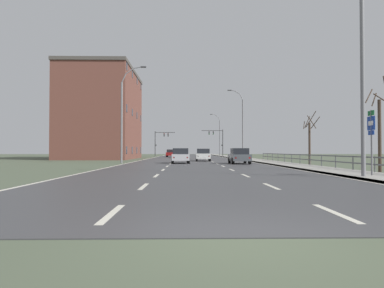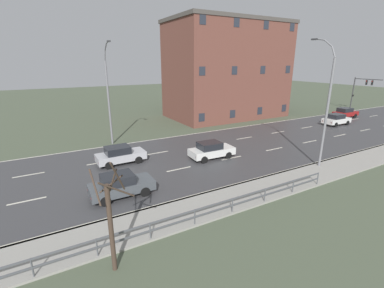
{
  "view_description": "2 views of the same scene",
  "coord_description": "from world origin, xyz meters",
  "px_view_note": "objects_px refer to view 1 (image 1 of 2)",
  "views": [
    {
      "loc": [
        -0.8,
        -5.16,
        1.33
      ],
      "look_at": [
        0.22,
        49.65,
        2.39
      ],
      "focal_mm": 32.12,
      "sensor_mm": 36.0,
      "label": 1
    },
    {
      "loc": [
        20.71,
        25.39,
        8.53
      ],
      "look_at": [
        0.0,
        36.95,
        1.18
      ],
      "focal_mm": 25.02,
      "sensor_mm": 36.0,
      "label": 2
    }
  ],
  "objects_px": {
    "street_lamp_distant": "(219,135)",
    "car_far_right": "(171,153)",
    "highway_sign": "(371,134)",
    "car_distant": "(239,156)",
    "street_lamp_foreground": "(360,61)",
    "car_mid_centre": "(183,153)",
    "car_near_right": "(180,156)",
    "street_lamp_midground": "(242,125)",
    "street_lamp_left_bank": "(123,116)",
    "traffic_signal_right": "(218,138)",
    "traffic_signal_left": "(160,139)",
    "car_near_left": "(203,155)",
    "brick_building": "(103,115)"
  },
  "relations": [
    {
      "from": "car_near_left",
      "to": "car_near_right",
      "type": "height_order",
      "value": "same"
    },
    {
      "from": "street_lamp_midground",
      "to": "car_distant",
      "type": "height_order",
      "value": "street_lamp_midground"
    },
    {
      "from": "street_lamp_distant",
      "to": "brick_building",
      "type": "distance_m",
      "value": 35.44
    },
    {
      "from": "traffic_signal_right",
      "to": "brick_building",
      "type": "height_order",
      "value": "brick_building"
    },
    {
      "from": "street_lamp_distant",
      "to": "street_lamp_left_bank",
      "type": "bearing_deg",
      "value": -107.3
    },
    {
      "from": "highway_sign",
      "to": "brick_building",
      "type": "bearing_deg",
      "value": 119.91
    },
    {
      "from": "street_lamp_midground",
      "to": "car_near_left",
      "type": "bearing_deg",
      "value": -131.58
    },
    {
      "from": "street_lamp_distant",
      "to": "car_far_right",
      "type": "xyz_separation_m",
      "value": [
        -11.32,
        -12.28,
        -4.28
      ]
    },
    {
      "from": "street_lamp_left_bank",
      "to": "car_mid_centre",
      "type": "xyz_separation_m",
      "value": [
        6.02,
        29.41,
        -4.25
      ]
    },
    {
      "from": "street_lamp_midground",
      "to": "highway_sign",
      "type": "relative_size",
      "value": 3.09
    },
    {
      "from": "street_lamp_foreground",
      "to": "street_lamp_left_bank",
      "type": "bearing_deg",
      "value": 126.07
    },
    {
      "from": "car_far_right",
      "to": "car_near_right",
      "type": "distance_m",
      "value": 36.28
    },
    {
      "from": "street_lamp_distant",
      "to": "car_mid_centre",
      "type": "distance_m",
      "value": 20.77
    },
    {
      "from": "car_distant",
      "to": "highway_sign",
      "type": "bearing_deg",
      "value": -77.95
    },
    {
      "from": "street_lamp_midground",
      "to": "street_lamp_left_bank",
      "type": "distance_m",
      "value": 20.17
    },
    {
      "from": "car_distant",
      "to": "car_near_left",
      "type": "distance_m",
      "value": 9.63
    },
    {
      "from": "highway_sign",
      "to": "car_near_right",
      "type": "xyz_separation_m",
      "value": [
        -9.73,
        18.97,
        -1.34
      ]
    },
    {
      "from": "street_lamp_distant",
      "to": "car_distant",
      "type": "relative_size",
      "value": 2.53
    },
    {
      "from": "traffic_signal_left",
      "to": "car_near_left",
      "type": "height_order",
      "value": "traffic_signal_left"
    },
    {
      "from": "car_mid_centre",
      "to": "brick_building",
      "type": "bearing_deg",
      "value": -142.7
    },
    {
      "from": "car_near_right",
      "to": "brick_building",
      "type": "bearing_deg",
      "value": 120.91
    },
    {
      "from": "car_distant",
      "to": "traffic_signal_right",
      "type": "bearing_deg",
      "value": 87.05
    },
    {
      "from": "traffic_signal_left",
      "to": "car_near_right",
      "type": "relative_size",
      "value": 1.41
    },
    {
      "from": "street_lamp_midground",
      "to": "traffic_signal_right",
      "type": "xyz_separation_m",
      "value": [
        -0.76,
        30.01,
        -0.76
      ]
    },
    {
      "from": "street_lamp_left_bank",
      "to": "car_near_left",
      "type": "height_order",
      "value": "street_lamp_left_bank"
    },
    {
      "from": "car_far_right",
      "to": "street_lamp_midground",
      "type": "bearing_deg",
      "value": -60.21
    },
    {
      "from": "street_lamp_foreground",
      "to": "street_lamp_left_bank",
      "type": "distance_m",
      "value": 25.3
    },
    {
      "from": "street_lamp_distant",
      "to": "car_near_right",
      "type": "distance_m",
      "value": 49.45
    },
    {
      "from": "traffic_signal_left",
      "to": "car_mid_centre",
      "type": "relative_size",
      "value": 1.41
    },
    {
      "from": "street_lamp_distant",
      "to": "car_near_left",
      "type": "height_order",
      "value": "street_lamp_distant"
    },
    {
      "from": "street_lamp_distant",
      "to": "car_mid_centre",
      "type": "height_order",
      "value": "street_lamp_distant"
    },
    {
      "from": "car_distant",
      "to": "brick_building",
      "type": "distance_m",
      "value": 29.85
    },
    {
      "from": "street_lamp_left_bank",
      "to": "traffic_signal_right",
      "type": "distance_m",
      "value": 45.87
    },
    {
      "from": "street_lamp_midground",
      "to": "street_lamp_distant",
      "type": "distance_m",
      "value": 34.08
    },
    {
      "from": "street_lamp_midground",
      "to": "street_lamp_distant",
      "type": "height_order",
      "value": "street_lamp_distant"
    },
    {
      "from": "car_near_right",
      "to": "street_lamp_foreground",
      "type": "bearing_deg",
      "value": -67.26
    },
    {
      "from": "street_lamp_foreground",
      "to": "car_mid_centre",
      "type": "relative_size",
      "value": 2.75
    },
    {
      "from": "street_lamp_foreground",
      "to": "street_lamp_distant",
      "type": "height_order",
      "value": "street_lamp_foreground"
    },
    {
      "from": "street_lamp_midground",
      "to": "car_far_right",
      "type": "relative_size",
      "value": 2.47
    },
    {
      "from": "car_mid_centre",
      "to": "traffic_signal_right",
      "type": "bearing_deg",
      "value": 61.42
    },
    {
      "from": "car_distant",
      "to": "street_lamp_foreground",
      "type": "bearing_deg",
      "value": -81.21
    },
    {
      "from": "street_lamp_foreground",
      "to": "car_near_right",
      "type": "xyz_separation_m",
      "value": [
        -8.82,
        19.68,
        -4.78
      ]
    },
    {
      "from": "highway_sign",
      "to": "car_distant",
      "type": "xyz_separation_m",
      "value": [
        -3.82,
        17.46,
        -1.34
      ]
    },
    {
      "from": "street_lamp_midground",
      "to": "car_far_right",
      "type": "height_order",
      "value": "street_lamp_midground"
    },
    {
      "from": "car_near_right",
      "to": "car_distant",
      "type": "bearing_deg",
      "value": -15.72
    },
    {
      "from": "street_lamp_midground",
      "to": "car_distant",
      "type": "bearing_deg",
      "value": -100.29
    },
    {
      "from": "traffic_signal_right",
      "to": "car_mid_centre",
      "type": "relative_size",
      "value": 1.52
    },
    {
      "from": "street_lamp_midground",
      "to": "car_mid_centre",
      "type": "height_order",
      "value": "street_lamp_midground"
    },
    {
      "from": "street_lamp_distant",
      "to": "car_near_right",
      "type": "height_order",
      "value": "street_lamp_distant"
    },
    {
      "from": "highway_sign",
      "to": "car_distant",
      "type": "bearing_deg",
      "value": 102.35
    }
  ]
}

